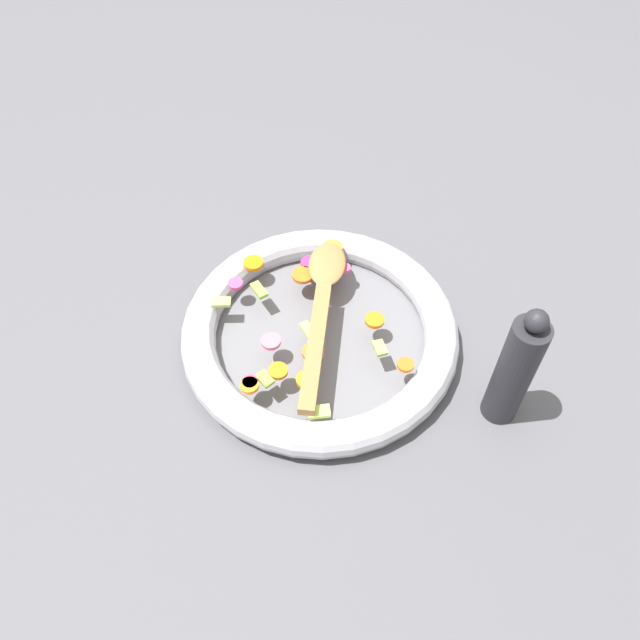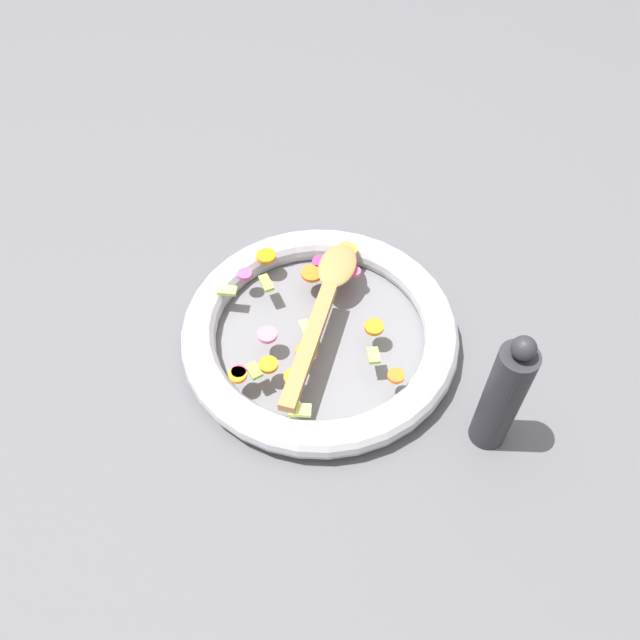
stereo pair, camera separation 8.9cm
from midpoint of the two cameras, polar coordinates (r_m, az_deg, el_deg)
The scene contains 5 objects.
ground_plane at distance 0.93m, azimuth 2.74°, elevation -2.09°, with size 4.00×4.00×0.00m, color #4C4C51.
skillet at distance 0.91m, azimuth 2.79°, elevation -1.27°, with size 0.40×0.40×0.05m.
chopped_vegetables at distance 0.89m, azimuth 1.16°, elevation 0.22°, with size 0.31×0.28×0.01m.
wooden_spoon at distance 0.89m, azimuth 3.27°, elevation 1.56°, with size 0.25×0.23×0.01m.
pepper_mill at distance 0.80m, azimuth 19.45°, elevation -6.81°, with size 0.05×0.05×0.21m.
Camera 2 is at (-0.50, 0.24, 0.75)m, focal length 35.00 mm.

